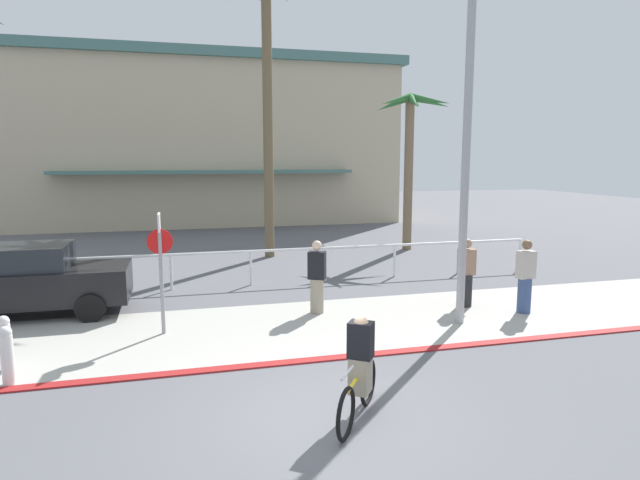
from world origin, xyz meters
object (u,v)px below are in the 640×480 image
(palm_tree_3, at_px, (410,132))
(pedestrian_1, at_px, (466,276))
(car_black_1, at_px, (27,280))
(cyclist_yellow_0, at_px, (359,370))
(bollard_1, at_px, (7,355))
(pedestrian_2, at_px, (317,280))
(pedestrian_0, at_px, (525,279))
(stop_sign_bike_lane, at_px, (161,256))
(streetlight_curb, at_px, (473,129))
(bollard_0, at_px, (5,343))
(palm_tree_2, at_px, (266,53))

(palm_tree_3, distance_m, pedestrian_1, 9.54)
(car_black_1, xyz_separation_m, cyclist_yellow_0, (5.87, -6.75, -0.18))
(bollard_1, height_order, car_black_1, car_black_1)
(bollard_1, relative_size, pedestrian_2, 0.57)
(pedestrian_0, bearing_deg, pedestrian_2, 165.51)
(stop_sign_bike_lane, xyz_separation_m, pedestrian_0, (8.31, -0.57, -0.85))
(bollard_1, distance_m, pedestrian_2, 6.51)
(car_black_1, distance_m, pedestrian_2, 6.77)
(car_black_1, bearing_deg, palm_tree_3, 27.48)
(bollard_1, distance_m, car_black_1, 4.34)
(streetlight_curb, xyz_separation_m, cyclist_yellow_0, (-3.63, -3.39, -3.58))
(bollard_0, height_order, palm_tree_2, palm_tree_2)
(cyclist_yellow_0, bearing_deg, pedestrian_2, 82.09)
(palm_tree_2, xyz_separation_m, pedestrian_1, (3.57, -8.19, -6.61))
(car_black_1, distance_m, pedestrian_1, 10.49)
(bollard_0, relative_size, cyclist_yellow_0, 0.66)
(cyclist_yellow_0, relative_size, pedestrian_0, 0.85)
(stop_sign_bike_lane, height_order, bollard_0, stop_sign_bike_lane)
(stop_sign_bike_lane, xyz_separation_m, palm_tree_3, (9.43, 8.71, 3.04))
(palm_tree_2, bearing_deg, pedestrian_0, -62.84)
(palm_tree_2, bearing_deg, bollard_1, -119.83)
(streetlight_curb, bearing_deg, car_black_1, 160.52)
(streetlight_curb, bearing_deg, pedestrian_2, 147.86)
(palm_tree_3, bearing_deg, pedestrian_1, -104.59)
(pedestrian_2, bearing_deg, bollard_1, -155.11)
(car_black_1, height_order, pedestrian_0, pedestrian_0)
(stop_sign_bike_lane, height_order, bollard_1, stop_sign_bike_lane)
(bollard_1, bearing_deg, car_black_1, 99.24)
(stop_sign_bike_lane, relative_size, bollard_0, 2.56)
(car_black_1, xyz_separation_m, pedestrian_1, (10.32, -1.92, -0.07))
(streetlight_curb, relative_size, pedestrian_1, 4.36)
(stop_sign_bike_lane, bearing_deg, pedestrian_2, 10.80)
(pedestrian_1, xyz_separation_m, pedestrian_2, (-3.73, 0.38, 0.02))
(palm_tree_2, relative_size, pedestrian_1, 5.88)
(cyclist_yellow_0, bearing_deg, palm_tree_3, 63.39)
(pedestrian_0, bearing_deg, cyclist_yellow_0, -144.24)
(bollard_1, relative_size, car_black_1, 0.23)
(streetlight_curb, bearing_deg, pedestrian_0, 17.08)
(palm_tree_3, xyz_separation_m, pedestrian_2, (-5.92, -8.04, -3.89))
(cyclist_yellow_0, bearing_deg, bollard_0, 149.67)
(palm_tree_2, bearing_deg, pedestrian_1, -66.44)
(bollard_0, xyz_separation_m, pedestrian_0, (10.90, 0.83, 0.31))
(palm_tree_2, xyz_separation_m, pedestrian_2, (-0.15, -7.81, -6.59))
(bollard_0, distance_m, pedestrian_2, 6.45)
(stop_sign_bike_lane, relative_size, cyclist_yellow_0, 1.68)
(car_black_1, height_order, cyclist_yellow_0, car_black_1)
(streetlight_curb, distance_m, car_black_1, 10.63)
(palm_tree_2, bearing_deg, car_black_1, -137.05)
(pedestrian_2, bearing_deg, palm_tree_2, 88.89)
(pedestrian_0, xyz_separation_m, pedestrian_1, (-1.07, 0.86, -0.03))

